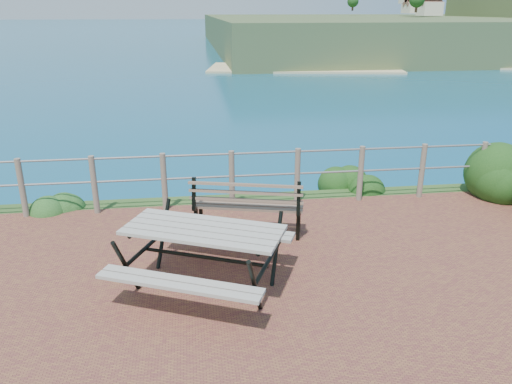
# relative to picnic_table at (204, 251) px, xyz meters

# --- Properties ---
(ground) EXTENTS (10.00, 7.00, 0.12)m
(ground) POSITION_rel_picnic_table_xyz_m (0.57, -0.70, -0.51)
(ground) COLOR brown
(ground) RESTS_ON ground
(ocean) EXTENTS (1200.00, 1200.00, 0.00)m
(ocean) POSITION_rel_picnic_table_xyz_m (0.57, 199.30, -0.51)
(ocean) COLOR #166584
(ocean) RESTS_ON ground
(safety_railing) EXTENTS (9.40, 0.10, 1.00)m
(safety_railing) POSITION_rel_picnic_table_xyz_m (0.57, 2.65, 0.06)
(safety_railing) COLOR #6B5B4C
(safety_railing) RESTS_ON ground
(picnic_table) EXTENTS (2.04, 1.52, 0.80)m
(picnic_table) POSITION_rel_picnic_table_xyz_m (0.00, 0.00, 0.00)
(picnic_table) COLOR gray
(picnic_table) RESTS_ON ground
(park_bench) EXTENTS (1.72, 0.83, 0.94)m
(park_bench) POSITION_rel_picnic_table_xyz_m (0.71, 1.51, 0.11)
(park_bench) COLOR brown
(park_bench) RESTS_ON ground
(shrub_right_edge) EXTENTS (1.22, 1.22, 1.73)m
(shrub_right_edge) POSITION_rel_picnic_table_xyz_m (5.47, 2.67, -0.51)
(shrub_right_edge) COLOR #163D12
(shrub_right_edge) RESTS_ON ground
(shrub_lip_west) EXTENTS (0.68, 0.68, 0.39)m
(shrub_lip_west) POSITION_rel_picnic_table_xyz_m (-2.46, 2.94, -0.51)
(shrub_lip_west) COLOR #22491B
(shrub_lip_west) RESTS_ON ground
(shrub_lip_east) EXTENTS (0.85, 0.85, 0.62)m
(shrub_lip_east) POSITION_rel_picnic_table_xyz_m (2.97, 3.40, -0.51)
(shrub_lip_east) COLOR #163D12
(shrub_lip_east) RESTS_ON ground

